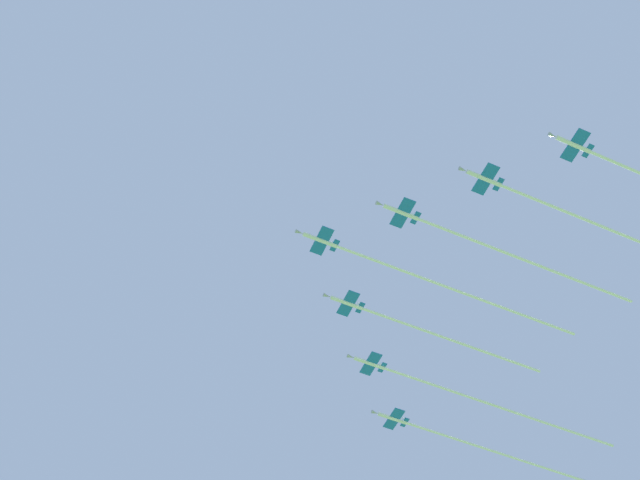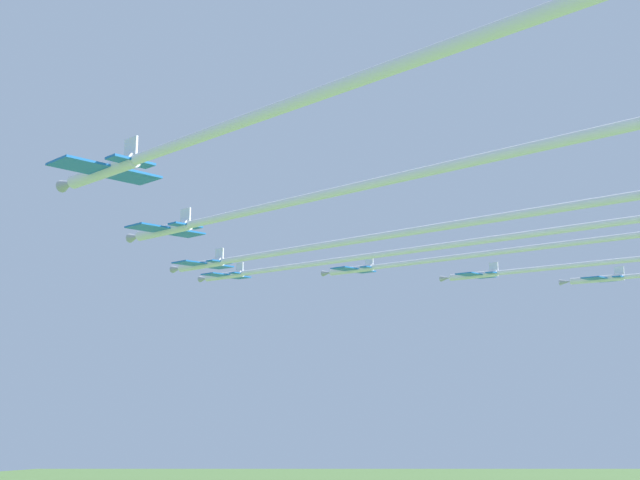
# 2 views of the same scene
# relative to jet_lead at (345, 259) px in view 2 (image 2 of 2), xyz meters

# --- Properties ---
(jet_lead) EXTENTS (22.41, 72.25, 2.21)m
(jet_lead) POSITION_rel_jet_lead_xyz_m (0.00, 0.00, 0.00)
(jet_lead) COLOR white
(jet_port_inner) EXTENTS (20.56, 65.50, 2.21)m
(jet_port_inner) POSITION_rel_jet_lead_xyz_m (-11.32, -13.56, -1.11)
(jet_port_inner) COLOR white
(jet_starboard_inner) EXTENTS (18.72, 58.79, 2.21)m
(jet_starboard_inner) POSITION_rel_jet_lead_xyz_m (15.82, -2.82, 1.11)
(jet_starboard_inner) COLOR white
(jet_port_outer) EXTENTS (18.23, 57.03, 2.21)m
(jet_port_outer) POSITION_rel_jet_lead_xyz_m (-22.94, -26.07, -0.45)
(jet_port_outer) COLOR white
(jet_center_rear) EXTENTS (22.89, 73.98, 2.21)m
(jet_center_rear) POSITION_rel_jet_lead_xyz_m (-31.17, -50.86, 0.01)
(jet_center_rear) COLOR white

